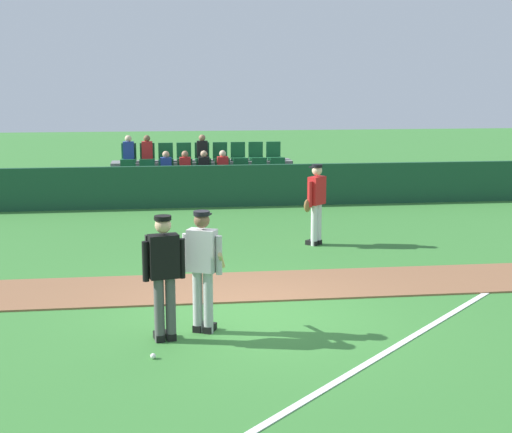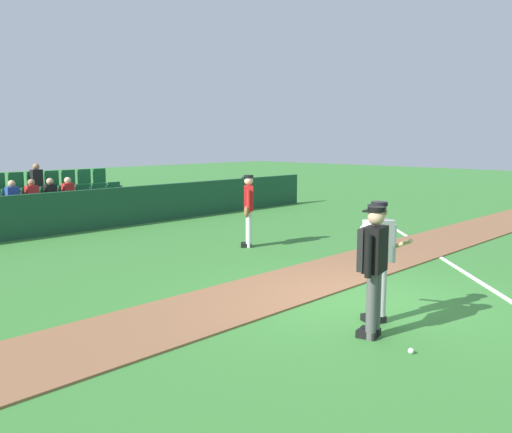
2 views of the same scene
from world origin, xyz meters
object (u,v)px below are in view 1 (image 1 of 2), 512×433
Objects in this scene: umpire_home_plate at (164,270)px; baseball at (153,356)px; batter_grey_jersey at (203,266)px; runner_red_jersey at (316,201)px.

baseball is (-0.16, -0.67, -0.96)m from umpire_home_plate.
batter_grey_jersey and runner_red_jersey have the same top height.
batter_grey_jersey reaches higher than baseball.
runner_red_jersey is at bearing 62.60° from batter_grey_jersey.
umpire_home_plate is 1.18m from baseball.
umpire_home_plate is at bearing 76.50° from baseball.
umpire_home_plate reaches higher than baseball.
runner_red_jersey is at bearing 59.32° from umpire_home_plate.
runner_red_jersey is at bearing 60.97° from baseball.
umpire_home_plate is at bearing -154.47° from batter_grey_jersey.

